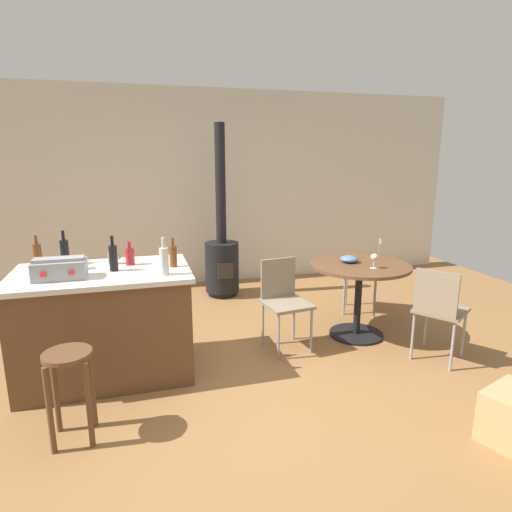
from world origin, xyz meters
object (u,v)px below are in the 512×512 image
folding_chair_near (439,307)px  bottle_1 (65,251)px  toolbox (60,269)px  bottle_0 (130,256)px  cup_1 (113,258)px  wood_stove (222,256)px  bottle_4 (113,257)px  bottle_2 (164,261)px  kitchen_island (106,323)px  cup_0 (81,264)px  dining_table (359,281)px  serving_bowl (349,259)px  wooden_stool (70,378)px  folding_chair_far (367,270)px  folding_chair_left (284,297)px  wine_glass (374,257)px  bottle_3 (173,256)px  bottle_5 (38,255)px

folding_chair_near → bottle_1: bottle_1 is taller
toolbox → folding_chair_near: bearing=-7.7°
bottle_0 → cup_1: 0.17m
wood_stove → bottle_4: 2.27m
bottle_2 → kitchen_island: bearing=152.0°
bottle_2 → cup_0: bottle_2 is taller
bottle_0 → cup_0: bottle_0 is taller
dining_table → serving_bowl: serving_bowl is taller
wooden_stool → toolbox: bearing=98.5°
folding_chair_far → folding_chair_left: folding_chair_far is taller
bottle_0 → bottle_4: bearing=-127.1°
folding_chair_far → bottle_0: (-2.63, -0.58, 0.47)m
folding_chair_near → bottle_4: 2.81m
kitchen_island → dining_table: kitchen_island is taller
bottle_0 → wine_glass: bearing=-5.0°
wood_stove → bottle_3: (-0.78, -1.83, 0.46)m
folding_chair_near → cup_1: 2.87m
cup_1 → serving_bowl: 2.26m
cup_0 → wine_glass: size_ratio=0.80×
folding_chair_left → bottle_3: bearing=-173.2°
wooden_stool → bottle_1: bottle_1 is taller
folding_chair_near → wine_glass: wine_glass is taller
folding_chair_left → bottle_2: size_ratio=2.88×
bottle_3 → bottle_5: bearing=164.5°
bottle_0 → cup_1: (-0.14, 0.08, -0.02)m
bottle_0 → bottle_3: bottle_3 is taller
kitchen_island → bottle_3: 0.79m
folding_chair_far → serving_bowl: 0.77m
bottle_0 → bottle_4: 0.21m
folding_chair_near → cup_1: cup_1 is taller
folding_chair_near → wood_stove: bearing=121.4°
bottle_5 → bottle_3: bearing=-15.5°
dining_table → folding_chair_near: bearing=-60.9°
folding_chair_near → bottle_2: bottle_2 is taller
wooden_stool → folding_chair_near: folding_chair_near is taller
folding_chair_left → wooden_stool: bearing=-151.8°
bottle_2 → wine_glass: bottle_2 is taller
folding_chair_far → bottle_3: bottle_3 is taller
folding_chair_left → folding_chair_far: bearing=26.4°
wooden_stool → wood_stove: 3.07m
wood_stove → bottle_1: bearing=-137.9°
folding_chair_near → folding_chair_far: bearing=87.8°
toolbox → cup_0: bearing=65.8°
dining_table → bottle_0: bottle_0 is taller
bottle_2 → bottle_4: (-0.38, 0.23, -0.00)m
wood_stove → folding_chair_far: bearing=-35.9°
bottle_3 → bottle_5: size_ratio=0.92×
bottle_1 → bottle_2: 0.97m
folding_chair_far → wood_stove: wood_stove is taller
toolbox → bottle_5: size_ratio=1.40×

